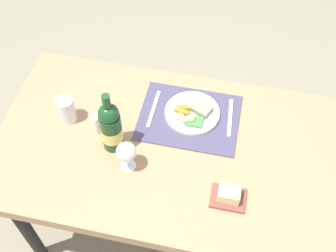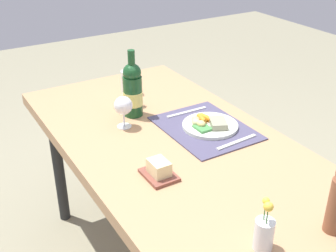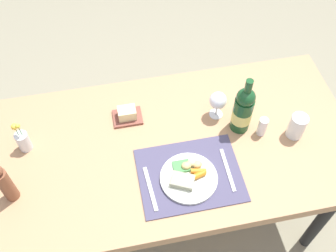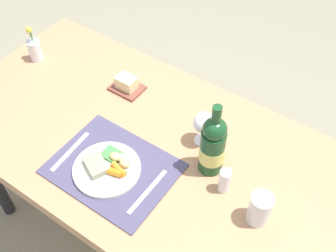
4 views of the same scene
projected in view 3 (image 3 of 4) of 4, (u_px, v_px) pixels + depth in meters
The scene contains 13 objects.
ground_plane at pixel (176, 214), 2.31m from camera, with size 8.00×8.00×0.00m, color gray.
dining_table at pixel (179, 152), 1.77m from camera, with size 1.55×0.81×0.75m.
placemat at pixel (190, 175), 1.62m from camera, with size 0.42×0.33×0.01m, color #47435E.
dinner_plate at pixel (188, 176), 1.60m from camera, with size 0.23×0.23×0.04m.
fork at pixel (150, 189), 1.58m from camera, with size 0.02×0.20×0.01m, color silver.
knife at pixel (228, 170), 1.63m from camera, with size 0.01×0.20×0.01m, color silver.
flower_vase at pixel (23, 140), 1.66m from camera, with size 0.06×0.06×0.17m.
butter_dish at pixel (127, 115), 1.77m from camera, with size 0.13×0.10×0.06m.
pepper_mill at pixel (5, 183), 1.48m from camera, with size 0.05×0.05×0.22m.
salt_shaker at pixel (262, 127), 1.71m from camera, with size 0.04×0.04×0.09m, color white.
water_tumbler at pixel (297, 127), 1.70m from camera, with size 0.07×0.07×0.12m.
wine_bottle at pixel (243, 110), 1.67m from camera, with size 0.09×0.09×0.30m.
wine_glass at pixel (218, 101), 1.73m from camera, with size 0.08×0.08×0.14m.
Camera 3 is at (-0.24, -0.92, 2.17)m, focal length 42.38 mm.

